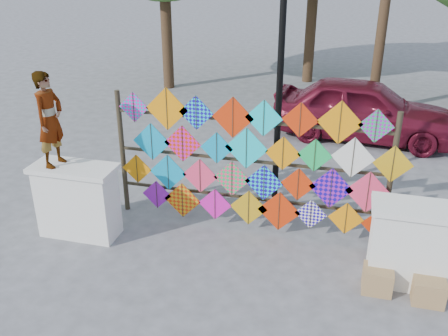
% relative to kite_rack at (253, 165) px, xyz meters
% --- Properties ---
extents(ground, '(80.00, 80.00, 0.00)m').
position_rel_kite_rack_xyz_m(ground, '(-0.10, -0.73, -1.22)').
color(ground, gray).
rests_on(ground, ground).
extents(parapet_left, '(1.40, 0.65, 1.28)m').
position_rel_kite_rack_xyz_m(parapet_left, '(-2.80, -0.93, -0.57)').
color(parapet_left, white).
rests_on(parapet_left, ground).
extents(parapet_right, '(1.40, 0.65, 1.28)m').
position_rel_kite_rack_xyz_m(parapet_right, '(2.60, -0.93, -0.57)').
color(parapet_right, white).
rests_on(parapet_right, ground).
extents(kite_rack, '(4.94, 0.24, 2.44)m').
position_rel_kite_rack_xyz_m(kite_rack, '(0.00, 0.00, 0.00)').
color(kite_rack, '#2D2619').
rests_on(kite_rack, ground).
extents(vendor_woman, '(0.42, 0.59, 1.55)m').
position_rel_kite_rack_xyz_m(vendor_woman, '(-3.10, -0.93, 0.83)').
color(vendor_woman, '#99999E').
rests_on(vendor_woman, parapet_left).
extents(sedan, '(4.64, 2.19, 1.53)m').
position_rel_kite_rack_xyz_m(sedan, '(1.81, 4.99, -0.46)').
color(sedan, maroon).
rests_on(sedan, ground).
extents(lamppost, '(0.28, 0.28, 4.46)m').
position_rel_kite_rack_xyz_m(lamppost, '(0.20, 1.27, 1.47)').
color(lamppost, black).
rests_on(lamppost, ground).
extents(cardboard_box_near, '(0.42, 0.37, 0.37)m').
position_rel_kite_rack_xyz_m(cardboard_box_near, '(2.10, -1.23, -1.04)').
color(cardboard_box_near, '#AC7F53').
rests_on(cardboard_box_near, ground).
extents(cardboard_box_far, '(0.43, 0.40, 0.36)m').
position_rel_kite_rack_xyz_m(cardboard_box_far, '(2.78, -1.29, -1.04)').
color(cardboard_box_far, '#AC7F53').
rests_on(cardboard_box_far, ground).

